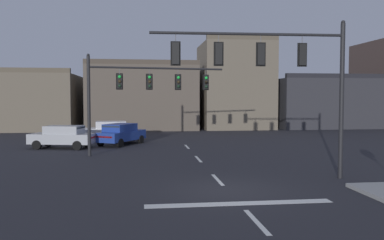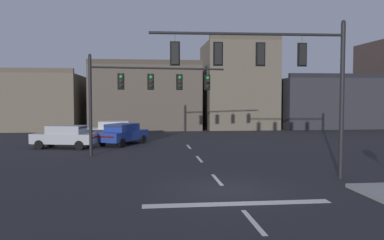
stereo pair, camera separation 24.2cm
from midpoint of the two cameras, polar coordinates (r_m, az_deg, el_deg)
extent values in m
plane|color=#232328|center=(15.80, 5.29, -9.88)|extent=(400.00, 400.00, 0.00)
cube|color=silver|center=(13.91, 6.99, -11.68)|extent=(6.40, 0.50, 0.01)
cube|color=silver|center=(12.04, 9.26, -14.04)|extent=(0.16, 2.40, 0.01)
cube|color=silver|center=(17.72, 3.97, -8.44)|extent=(0.16, 2.40, 0.01)
cube|color=silver|center=(23.56, 1.34, -5.55)|extent=(0.16, 2.40, 0.01)
cube|color=silver|center=(29.46, -0.23, -3.80)|extent=(0.16, 2.40, 0.01)
cylinder|color=black|center=(18.82, 20.82, 2.45)|extent=(0.20, 0.20, 6.80)
cylinder|color=black|center=(17.65, 8.32, 11.99)|extent=(8.40, 0.38, 0.12)
sphere|color=black|center=(19.11, 21.03, 12.85)|extent=(0.18, 0.18, 0.18)
cylinder|color=#56565B|center=(18.28, 15.72, 10.85)|extent=(0.03, 0.03, 0.35)
cube|color=black|center=(18.21, 15.69, 8.90)|extent=(0.31, 0.25, 0.90)
sphere|color=green|center=(18.36, 15.56, 9.73)|extent=(0.20, 0.20, 0.20)
sphere|color=#2D2314|center=(18.33, 15.55, 8.86)|extent=(0.20, 0.20, 0.20)
sphere|color=black|center=(18.30, 15.53, 7.99)|extent=(0.20, 0.20, 0.20)
cube|color=black|center=(18.19, 15.71, 8.90)|extent=(0.42, 0.04, 1.02)
cylinder|color=#56565B|center=(17.74, 10.07, 11.16)|extent=(0.03, 0.03, 0.35)
cube|color=black|center=(17.67, 10.05, 9.15)|extent=(0.31, 0.25, 0.90)
sphere|color=green|center=(17.82, 9.96, 10.01)|extent=(0.20, 0.20, 0.20)
sphere|color=#2D2314|center=(17.79, 9.95, 9.11)|extent=(0.20, 0.20, 0.20)
sphere|color=black|center=(17.76, 9.94, 8.20)|extent=(0.20, 0.20, 0.20)
cube|color=black|center=(17.65, 10.07, 9.16)|extent=(0.42, 0.04, 1.02)
cylinder|color=#56565B|center=(17.38, 4.12, 11.37)|extent=(0.03, 0.03, 0.35)
cube|color=black|center=(17.30, 4.11, 9.32)|extent=(0.31, 0.25, 0.90)
sphere|color=green|center=(17.46, 4.05, 10.19)|extent=(0.20, 0.20, 0.20)
sphere|color=#2D2314|center=(17.43, 4.05, 9.27)|extent=(0.20, 0.20, 0.20)
sphere|color=black|center=(17.40, 4.05, 8.35)|extent=(0.20, 0.20, 0.20)
cube|color=black|center=(17.28, 4.13, 9.32)|extent=(0.42, 0.04, 1.02)
cylinder|color=#56565B|center=(17.20, -2.02, 11.46)|extent=(0.03, 0.03, 0.35)
cube|color=black|center=(17.12, -2.02, 9.39)|extent=(0.31, 0.25, 0.90)
sphere|color=green|center=(17.28, -2.04, 10.27)|extent=(0.20, 0.20, 0.20)
sphere|color=#2D2314|center=(17.25, -2.04, 9.34)|extent=(0.20, 0.20, 0.20)
sphere|color=black|center=(17.22, -2.04, 8.41)|extent=(0.20, 0.20, 0.20)
cube|color=black|center=(17.10, -2.02, 9.40)|extent=(0.42, 0.04, 1.02)
cylinder|color=black|center=(25.36, -13.94, 1.91)|extent=(0.20, 0.20, 6.11)
cylinder|color=black|center=(25.79, -4.38, 7.32)|extent=(8.50, 1.25, 0.12)
sphere|color=black|center=(25.49, -14.03, 8.90)|extent=(0.18, 0.18, 0.18)
cylinder|color=#56565B|center=(25.48, -9.79, 6.81)|extent=(0.03, 0.03, 0.35)
cube|color=black|center=(25.45, -9.77, 5.40)|extent=(0.33, 0.28, 0.90)
sphere|color=green|center=(25.33, -9.76, 6.05)|extent=(0.20, 0.20, 0.20)
sphere|color=#2D2314|center=(25.32, -9.75, 5.42)|extent=(0.20, 0.20, 0.20)
sphere|color=black|center=(25.31, -9.75, 4.78)|extent=(0.20, 0.20, 0.20)
cube|color=black|center=(25.47, -9.78, 5.40)|extent=(0.42, 0.09, 1.02)
cylinder|color=#56565B|center=(25.69, -5.61, 6.81)|extent=(0.03, 0.03, 0.35)
cube|color=black|center=(25.65, -5.60, 5.41)|extent=(0.33, 0.28, 0.90)
sphere|color=green|center=(25.54, -5.56, 6.06)|extent=(0.20, 0.20, 0.20)
sphere|color=#2D2314|center=(25.52, -5.56, 5.43)|extent=(0.20, 0.20, 0.20)
sphere|color=black|center=(25.51, -5.56, 4.80)|extent=(0.20, 0.20, 0.20)
cube|color=black|center=(25.67, -5.61, 5.41)|extent=(0.42, 0.09, 1.02)
cylinder|color=#56565B|center=(26.02, -1.52, 6.77)|extent=(0.03, 0.03, 0.35)
cube|color=black|center=(25.99, -1.52, 5.40)|extent=(0.33, 0.28, 0.90)
sphere|color=green|center=(25.88, -1.46, 6.03)|extent=(0.20, 0.20, 0.20)
sphere|color=#2D2314|center=(25.86, -1.46, 5.41)|extent=(0.20, 0.20, 0.20)
sphere|color=black|center=(25.85, -1.46, 4.79)|extent=(0.20, 0.20, 0.20)
cube|color=black|center=(26.01, -1.53, 5.40)|extent=(0.42, 0.09, 1.02)
cylinder|color=#56565B|center=(26.48, 2.44, 6.71)|extent=(0.03, 0.03, 0.35)
cube|color=black|center=(26.45, 2.44, 5.36)|extent=(0.33, 0.28, 0.90)
sphere|color=green|center=(26.34, 2.52, 5.98)|extent=(0.20, 0.20, 0.20)
sphere|color=#2D2314|center=(26.33, 2.52, 5.37)|extent=(0.20, 0.20, 0.20)
sphere|color=black|center=(26.32, 2.52, 4.75)|extent=(0.20, 0.20, 0.20)
cube|color=black|center=(26.47, 2.42, 5.35)|extent=(0.42, 0.09, 1.02)
cube|color=navy|center=(31.17, -9.49, -2.18)|extent=(3.78, 4.71, 0.70)
cube|color=navy|center=(30.99, -9.65, -1.04)|extent=(2.63, 2.94, 0.56)
cube|color=#2D3842|center=(31.63, -8.88, -0.99)|extent=(1.44, 0.98, 0.47)
cube|color=#2D3842|center=(30.03, -10.89, -1.23)|extent=(1.42, 0.96, 0.46)
cylinder|color=black|center=(32.87, -9.32, -2.57)|extent=(0.51, 0.66, 0.64)
cylinder|color=black|center=(31.97, -6.77, -2.71)|extent=(0.51, 0.66, 0.64)
cylinder|color=black|center=(30.51, -12.32, -3.04)|extent=(0.51, 0.66, 0.64)
cylinder|color=black|center=(29.53, -9.66, -3.21)|extent=(0.51, 0.66, 0.64)
sphere|color=silver|center=(33.30, -8.24, -1.75)|extent=(0.16, 0.16, 0.16)
sphere|color=silver|center=(32.70, -6.53, -1.82)|extent=(0.16, 0.16, 0.16)
cube|color=maroon|center=(29.38, -11.84, -2.37)|extent=(1.20, 0.73, 0.12)
cube|color=#9EA0A5|center=(29.97, -17.42, -2.49)|extent=(4.69, 2.76, 0.70)
cube|color=#9EA0A5|center=(29.85, -17.17, -1.29)|extent=(2.76, 2.12, 0.56)
cube|color=#2D3842|center=(30.17, -18.50, -1.31)|extent=(0.59, 1.54, 0.47)
cube|color=#2D3842|center=(29.40, -15.09, -1.37)|extent=(0.56, 1.53, 0.46)
cylinder|color=black|center=(29.88, -20.62, -3.30)|extent=(0.67, 0.36, 0.64)
cylinder|color=black|center=(31.38, -19.19, -2.97)|extent=(0.67, 0.36, 0.64)
cylinder|color=black|center=(28.66, -15.45, -3.47)|extent=(0.67, 0.36, 0.64)
cylinder|color=black|center=(30.23, -14.23, -3.12)|extent=(0.67, 0.36, 0.64)
sphere|color=silver|center=(30.41, -21.62, -2.39)|extent=(0.16, 0.16, 0.16)
sphere|color=silver|center=(31.43, -20.62, -2.20)|extent=(0.16, 0.16, 0.16)
cube|color=maroon|center=(29.13, -13.50, -2.43)|extent=(0.35, 1.34, 0.12)
cube|color=silver|center=(34.50, -11.13, -1.69)|extent=(4.54, 2.18, 0.70)
cube|color=silver|center=(34.46, -10.89, -0.64)|extent=(2.59, 1.81, 0.56)
cube|color=#2D3842|center=(34.46, -12.16, -0.69)|extent=(0.38, 1.54, 0.47)
cube|color=#2D3842|center=(34.49, -8.94, -0.65)|extent=(0.35, 1.53, 0.46)
cylinder|color=black|center=(33.71, -13.58, -2.48)|extent=(0.66, 0.28, 0.64)
cylinder|color=black|center=(35.41, -13.48, -2.21)|extent=(0.66, 0.28, 0.64)
cylinder|color=black|center=(33.73, -8.64, -2.42)|extent=(0.66, 0.28, 0.64)
cylinder|color=black|center=(35.42, -8.78, -2.16)|extent=(0.66, 0.28, 0.64)
sphere|color=silver|center=(33.99, -14.80, -1.72)|extent=(0.16, 0.16, 0.16)
sphere|color=silver|center=(35.13, -14.69, -1.57)|extent=(0.16, 0.16, 0.16)
cube|color=maroon|center=(34.57, -7.51, -1.51)|extent=(0.16, 1.37, 0.12)
cube|color=#665B4C|center=(50.56, -21.16, 2.37)|extent=(10.82, 11.94, 6.17)
cube|color=brown|center=(45.19, -23.09, 6.50)|extent=(10.82, 0.60, 0.50)
cube|color=brown|center=(49.57, -6.44, 3.11)|extent=(12.22, 13.30, 7.14)
cube|color=#493F35|center=(43.39, -6.48, 8.16)|extent=(12.22, 0.60, 0.50)
cube|color=#665B4C|center=(48.18, 6.66, 4.76)|extent=(7.99, 8.00, 9.91)
cube|color=brown|center=(45.05, 7.79, 11.52)|extent=(7.99, 0.60, 0.50)
cube|color=#2D2D33|center=(53.47, 17.65, 2.28)|extent=(11.91, 11.85, 5.83)
cube|color=black|center=(48.45, 20.43, 5.90)|extent=(11.91, 0.60, 0.50)
camera|label=1|loc=(0.12, -89.63, 0.02)|focal=37.63mm
camera|label=2|loc=(0.12, 90.37, -0.02)|focal=37.63mm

